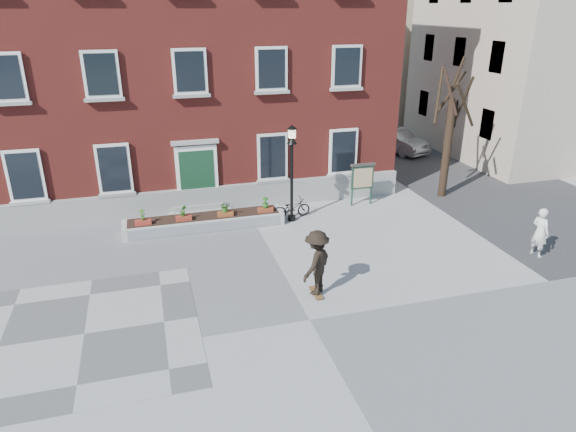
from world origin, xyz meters
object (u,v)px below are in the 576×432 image
object	(u,v)px
bicycle	(292,208)
lamp_post	(292,160)
bystander	(540,232)
notice_board	(363,177)
parked_car	(396,140)
skateboarder	(317,263)

from	to	relation	value
bicycle	lamp_post	world-z (taller)	lamp_post
bystander	notice_board	world-z (taller)	notice_board
bystander	bicycle	bearing A→B (deg)	41.17
bystander	lamp_post	size ratio (longest dim) A/B	0.45
bicycle	lamp_post	size ratio (longest dim) A/B	0.40
bicycle	bystander	size ratio (longest dim) A/B	0.88
bicycle	lamp_post	bearing A→B (deg)	154.82
bicycle	notice_board	distance (m)	3.49
bystander	notice_board	xyz separation A→B (m)	(-3.91, 6.28, 0.38)
parked_car	lamp_post	xyz separation A→B (m)	(-8.94, -8.57, 1.85)
bystander	skateboarder	bearing A→B (deg)	82.07
parked_car	skateboarder	xyz separation A→B (m)	(-9.84, -14.35, 0.39)
parked_car	lamp_post	size ratio (longest dim) A/B	1.07
skateboarder	lamp_post	bearing A→B (deg)	81.10
parked_car	bicycle	bearing A→B (deg)	-157.65
parked_car	notice_board	size ratio (longest dim) A/B	2.25
bicycle	parked_car	bearing A→B (deg)	-53.05
bystander	notice_board	size ratio (longest dim) A/B	0.95
parked_car	notice_board	xyz separation A→B (m)	(-5.49, -7.67, 0.57)
notice_board	skateboarder	xyz separation A→B (m)	(-4.35, -6.67, -0.18)
bicycle	parked_car	size ratio (longest dim) A/B	0.37
lamp_post	bystander	bearing A→B (deg)	-36.19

